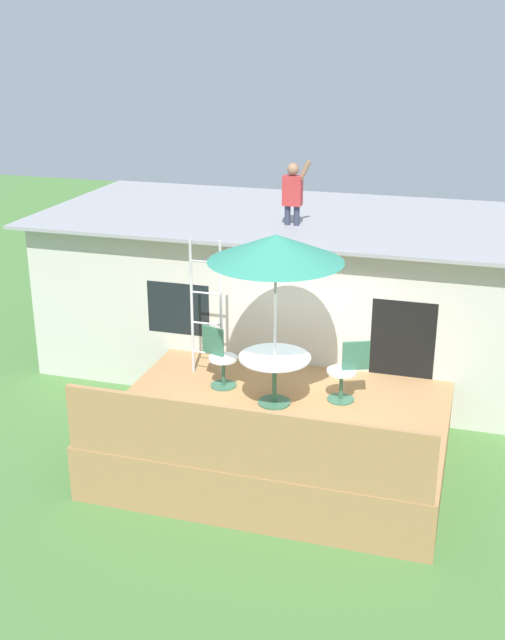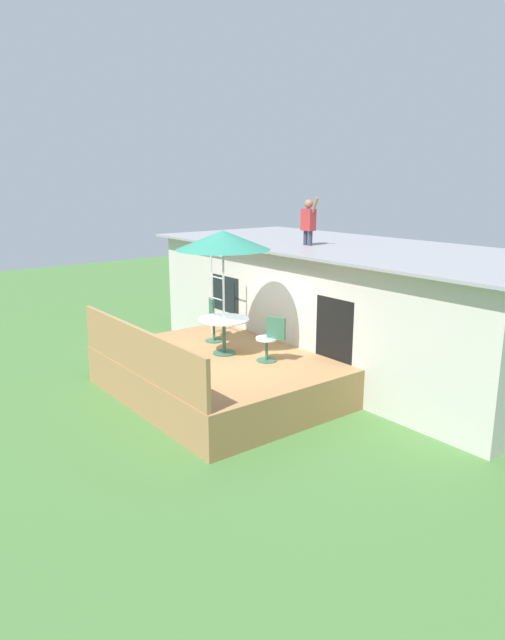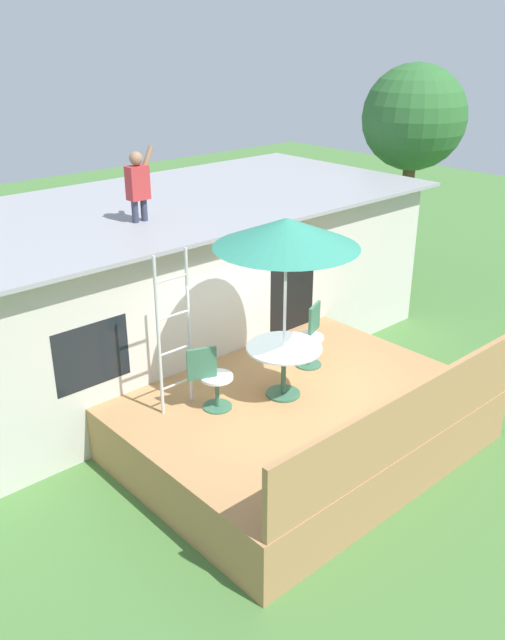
{
  "view_description": "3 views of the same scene",
  "coord_description": "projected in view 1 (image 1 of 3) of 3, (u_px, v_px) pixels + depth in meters",
  "views": [
    {
      "loc": [
        2.5,
        -9.84,
        5.91
      ],
      "look_at": [
        -0.58,
        0.54,
        1.9
      ],
      "focal_mm": 43.64,
      "sensor_mm": 36.0,
      "label": 1
    },
    {
      "loc": [
        9.07,
        -6.28,
        4.29
      ],
      "look_at": [
        0.19,
        0.6,
        1.5
      ],
      "focal_mm": 31.57,
      "sensor_mm": 36.0,
      "label": 2
    },
    {
      "loc": [
        -5.89,
        -5.68,
        5.51
      ],
      "look_at": [
        -0.09,
        0.78,
        1.71
      ],
      "focal_mm": 37.42,
      "sensor_mm": 36.0,
      "label": 3
    }
  ],
  "objects": [
    {
      "name": "patio_chair_left",
      "position": [
        220.0,
        357.0,
        11.85
      ],
      "size": [
        0.6,
        0.44,
        0.92
      ],
      "rotation": [
        0.0,
        0.0,
        -0.37
      ],
      "color": "#33664C",
      "rests_on": "deck"
    },
    {
      "name": "patio_chair_right",
      "position": [
        347.0,
        371.0,
        11.36
      ],
      "size": [
        0.6,
        0.44,
        0.92
      ],
      "rotation": [
        0.0,
        0.0,
        -2.74
      ],
      "color": "#33664C",
      "rests_on": "deck"
    },
    {
      "name": "person_figure",
      "position": [
        293.0,
        190.0,
        13.04
      ],
      "size": [
        0.47,
        0.2,
        1.11
      ],
      "color": "#33384C",
      "rests_on": "house"
    },
    {
      "name": "house",
      "position": [
        330.0,
        292.0,
        14.31
      ],
      "size": [
        10.5,
        4.5,
        2.82
      ],
      "color": "beige",
      "rests_on": "ground"
    },
    {
      "name": "ground_plane",
      "position": [
        280.0,
        455.0,
        11.56
      ],
      "size": [
        40.0,
        40.0,
        0.0
      ],
      "primitive_type": "plane",
      "color": "#477538"
    },
    {
      "name": "deck_railing",
      "position": [
        241.0,
        442.0,
        9.42
      ],
      "size": [
        4.66,
        0.08,
        0.9
      ],
      "primitive_type": "cube",
      "color": "#A87A4C",
      "rests_on": "deck"
    },
    {
      "name": "patio_table",
      "position": [
        275.0,
        367.0,
        11.2
      ],
      "size": [
        1.04,
        1.04,
        0.74
      ],
      "color": "#33664C",
      "rests_on": "deck"
    },
    {
      "name": "patio_umbrella",
      "position": [
        276.0,
        248.0,
        10.59
      ],
      "size": [
        1.9,
        1.9,
        2.54
      ],
      "color": "silver",
      "rests_on": "deck"
    },
    {
      "name": "deck",
      "position": [
        280.0,
        431.0,
        11.43
      ],
      "size": [
        4.76,
        3.9,
        0.8
      ],
      "primitive_type": "cube",
      "color": "#A87A4C",
      "rests_on": "ground"
    },
    {
      "name": "step_ladder",
      "position": [
        206.0,
        308.0,
        12.02
      ],
      "size": [
        0.52,
        0.04,
        2.2
      ],
      "color": "silver",
      "rests_on": "deck"
    }
  ]
}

